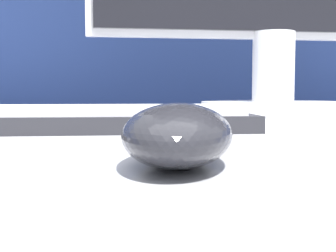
# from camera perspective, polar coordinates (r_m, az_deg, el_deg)

# --- Properties ---
(partition_panel) EXTENTS (5.00, 0.03, 1.04)m
(partition_panel) POSITION_cam_1_polar(r_m,az_deg,el_deg) (1.09, -2.95, -8.14)
(partition_panel) COLOR navy
(partition_panel) RESTS_ON ground_plane
(computer_mouse_near) EXTENTS (0.08, 0.12, 0.03)m
(computer_mouse_near) POSITION_cam_1_polar(r_m,az_deg,el_deg) (0.25, 1.18, -1.00)
(computer_mouse_near) COLOR #232328
(computer_mouse_near) RESTS_ON desk
(keyboard) EXTENTS (0.46, 0.14, 0.02)m
(keyboard) POSITION_cam_1_polar(r_m,az_deg,el_deg) (0.48, -17.36, 0.86)
(keyboard) COLOR #28282D
(keyboard) RESTS_ON desk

